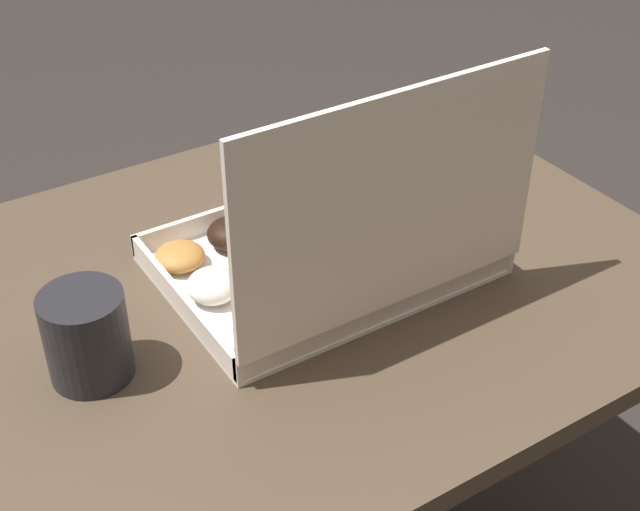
{
  "coord_description": "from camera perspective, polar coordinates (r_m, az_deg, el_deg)",
  "views": [
    {
      "loc": [
        0.46,
        0.8,
        1.39
      ],
      "look_at": [
        -0.05,
        -0.0,
        0.72
      ],
      "focal_mm": 50.0,
      "sensor_mm": 36.0,
      "label": 1
    }
  ],
  "objects": [
    {
      "name": "dining_table",
      "position": [
        1.22,
        -2.02,
        -5.63
      ],
      "size": [
        1.01,
        0.76,
        0.71
      ],
      "color": "#4C3D2D",
      "rests_on": "ground_plane"
    },
    {
      "name": "donut_box",
      "position": [
        1.12,
        0.98,
        0.83
      ],
      "size": [
        0.4,
        0.3,
        0.31
      ],
      "color": "white",
      "rests_on": "dining_table"
    },
    {
      "name": "coffee_mug",
      "position": [
        1.01,
        -14.72,
        -4.92
      ],
      "size": [
        0.09,
        0.09,
        0.11
      ],
      "color": "#232328",
      "rests_on": "dining_table"
    }
  ]
}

